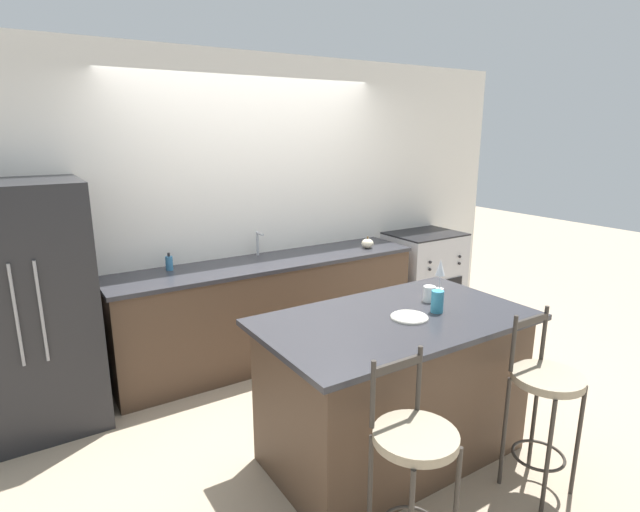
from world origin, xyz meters
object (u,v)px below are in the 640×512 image
(bar_stool_near, at_px, (413,459))
(pumpkin_decoration, at_px, (367,243))
(wine_glass, at_px, (440,268))
(coffee_mug, at_px, (429,294))
(dinner_plate, at_px, (409,317))
(refrigerator, at_px, (27,309))
(oven_range, at_px, (423,276))
(soap_bottle, at_px, (169,263))
(bar_stool_far, at_px, (544,396))
(tumbler_cup, at_px, (437,301))

(bar_stool_near, bearing_deg, pumpkin_decoration, 56.74)
(wine_glass, distance_m, coffee_mug, 0.31)
(dinner_plate, relative_size, coffee_mug, 1.98)
(wine_glass, xyz_separation_m, coffee_mug, (-0.25, -0.15, -0.10))
(refrigerator, bearing_deg, bar_stool_near, -59.41)
(oven_range, height_order, dinner_plate, oven_range)
(wine_glass, relative_size, pumpkin_decoration, 1.88)
(dinner_plate, relative_size, soap_bottle, 1.55)
(oven_range, relative_size, bar_stool_far, 0.91)
(wine_glass, relative_size, tumbler_cup, 1.58)
(bar_stool_near, distance_m, bar_stool_far, 1.00)
(dinner_plate, distance_m, wine_glass, 0.67)
(refrigerator, bearing_deg, soap_bottle, 12.09)
(refrigerator, bearing_deg, wine_glass, -28.70)
(wine_glass, distance_m, tumbler_cup, 0.49)
(bar_stool_far, relative_size, wine_glass, 4.85)
(oven_range, distance_m, bar_stool_near, 3.38)
(coffee_mug, distance_m, pumpkin_decoration, 1.63)
(refrigerator, height_order, pumpkin_decoration, refrigerator)
(refrigerator, xyz_separation_m, coffee_mug, (2.25, -1.52, 0.13))
(refrigerator, bearing_deg, dinner_plate, -41.07)
(coffee_mug, bearing_deg, soap_bottle, 124.91)
(tumbler_cup, bearing_deg, oven_range, 47.73)
(oven_range, bearing_deg, bar_stool_far, -119.85)
(bar_stool_far, height_order, pumpkin_decoration, bar_stool_far)
(wine_glass, height_order, tumbler_cup, wine_glass)
(coffee_mug, height_order, tumbler_cup, tumbler_cup)
(refrigerator, xyz_separation_m, wine_glass, (2.50, -1.37, 0.23))
(bar_stool_near, distance_m, pumpkin_decoration, 2.79)
(tumbler_cup, bearing_deg, soap_bottle, 120.11)
(dinner_plate, relative_size, pumpkin_decoration, 1.93)
(refrigerator, distance_m, soap_bottle, 1.07)
(tumbler_cup, bearing_deg, bar_stool_near, -140.08)
(refrigerator, height_order, coffee_mug, refrigerator)
(coffee_mug, bearing_deg, wine_glass, 31.46)
(dinner_plate, bearing_deg, tumbler_cup, -2.59)
(bar_stool_near, height_order, soap_bottle, soap_bottle)
(bar_stool_near, height_order, dinner_plate, bar_stool_near)
(coffee_mug, relative_size, tumbler_cup, 0.82)
(refrigerator, xyz_separation_m, tumbler_cup, (2.15, -1.69, 0.15))
(bar_stool_far, bearing_deg, coffee_mug, 98.71)
(dinner_plate, distance_m, pumpkin_decoration, 1.92)
(coffee_mug, height_order, soap_bottle, soap_bottle)
(oven_range, distance_m, bar_stool_far, 2.76)
(wine_glass, bearing_deg, bar_stool_far, -97.35)
(refrigerator, height_order, bar_stool_far, refrigerator)
(bar_stool_near, bearing_deg, dinner_plate, 49.86)
(refrigerator, xyz_separation_m, dinner_plate, (1.93, -1.68, 0.09))
(coffee_mug, xyz_separation_m, tumbler_cup, (-0.11, -0.17, 0.02))
(dinner_plate, relative_size, wine_glass, 1.03)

